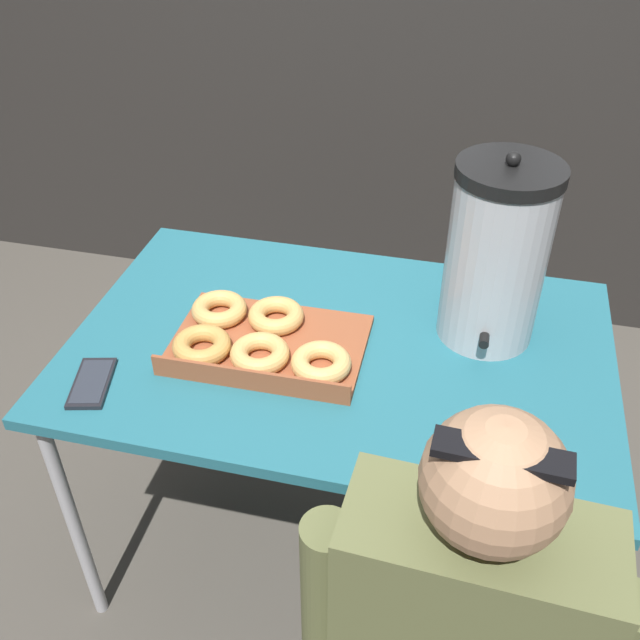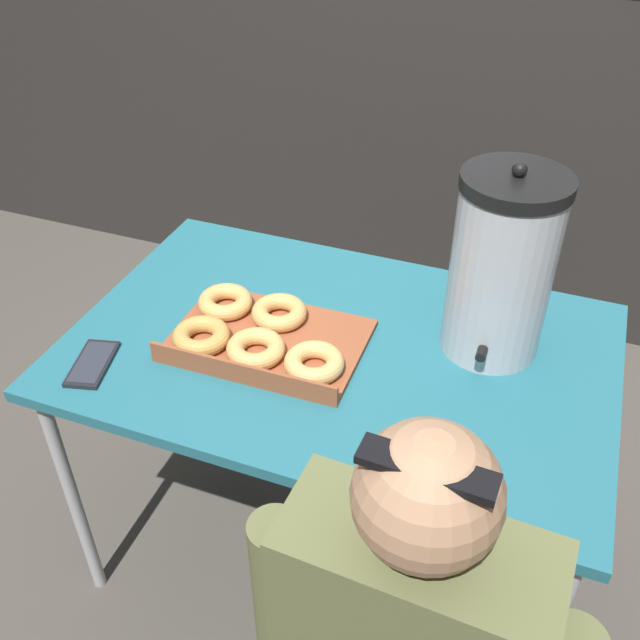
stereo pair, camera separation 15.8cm
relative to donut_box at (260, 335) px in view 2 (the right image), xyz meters
name	(u,v)px [view 2 (the right image)]	position (x,y,z in m)	size (l,w,h in m)	color
ground_plane	(335,543)	(0.17, 0.06, -0.76)	(12.00, 12.00, 0.00)	#4C473F
folding_table	(339,362)	(0.17, 0.06, -0.08)	(1.21, 0.78, 0.74)	#236675
donut_box	(260,335)	(0.00, 0.00, 0.00)	(0.43, 0.30, 0.06)	brown
coffee_urn	(502,267)	(0.48, 0.18, 0.18)	(0.22, 0.25, 0.44)	#B7B7BC
cell_phone	(92,364)	(-0.31, -0.20, -0.02)	(0.11, 0.17, 0.01)	black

